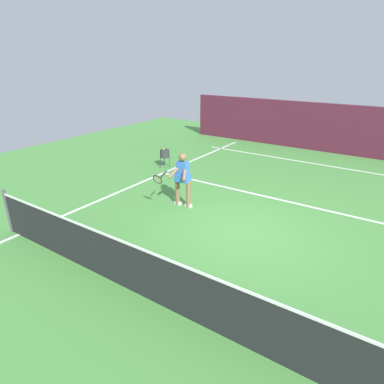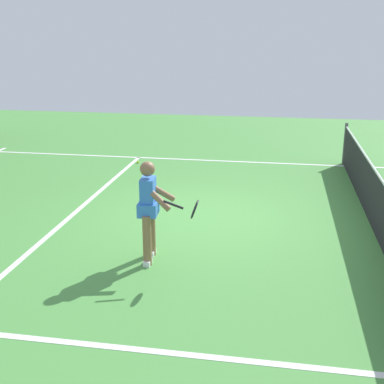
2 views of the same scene
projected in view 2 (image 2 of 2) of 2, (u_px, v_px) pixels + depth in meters
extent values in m
plane|color=#4C9342|center=(204.00, 216.00, 9.65)|extent=(24.13, 24.13, 0.00)
cube|color=white|center=(80.00, 208.00, 10.05)|extent=(8.68, 0.10, 0.01)
cube|color=white|center=(228.00, 161.00, 13.72)|extent=(0.10, 16.56, 0.01)
cube|color=white|center=(146.00, 350.00, 5.57)|extent=(0.10, 16.56, 0.01)
cylinder|color=#4C4C51|center=(345.00, 143.00, 13.35)|extent=(0.08, 0.08, 1.08)
cube|color=#232326|center=(374.00, 201.00, 9.01)|extent=(9.20, 0.02, 0.96)
cube|color=white|center=(377.00, 173.00, 8.86)|extent=(9.20, 0.02, 0.04)
cylinder|color=#8C6647|center=(151.00, 231.00, 7.86)|extent=(0.13, 0.13, 0.78)
cylinder|color=#8C6647|center=(147.00, 241.00, 7.51)|extent=(0.13, 0.13, 0.78)
cube|color=white|center=(152.00, 252.00, 7.96)|extent=(0.20, 0.10, 0.08)
cube|color=white|center=(148.00, 262.00, 7.62)|extent=(0.20, 0.10, 0.08)
cube|color=#3875D6|center=(148.00, 195.00, 7.49)|extent=(0.33, 0.22, 0.52)
cube|color=#3875D6|center=(148.00, 208.00, 7.55)|extent=(0.42, 0.31, 0.20)
sphere|color=#8C6647|center=(147.00, 169.00, 7.37)|extent=(0.22, 0.22, 0.22)
cylinder|color=#8C6647|center=(160.00, 191.00, 7.61)|extent=(0.31, 0.46, 0.37)
cylinder|color=#8C6647|center=(157.00, 197.00, 7.33)|extent=(0.25, 0.48, 0.37)
cylinder|color=black|center=(173.00, 205.00, 7.13)|extent=(0.06, 0.30, 0.14)
torus|color=black|center=(195.00, 209.00, 7.12)|extent=(0.29, 0.14, 0.28)
cylinder|color=beige|center=(195.00, 209.00, 7.12)|extent=(0.25, 0.11, 0.23)
sphere|color=#D1E533|center=(138.00, 162.00, 13.52)|extent=(0.07, 0.07, 0.07)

